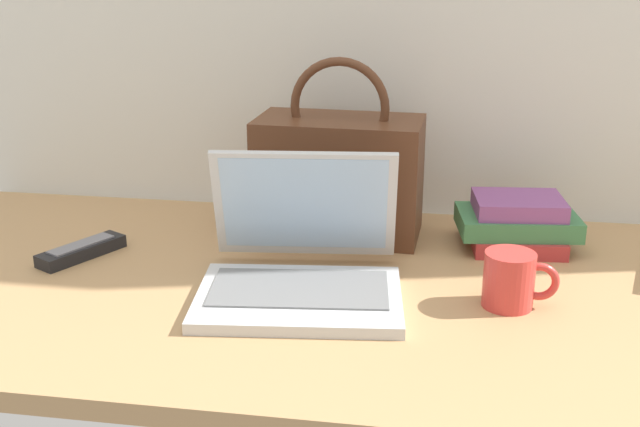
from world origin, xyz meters
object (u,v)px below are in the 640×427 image
(handbag, at_px, (339,174))
(book_stack, at_px, (517,223))
(laptop, at_px, (301,264))
(coffee_mug, at_px, (511,279))
(remote_control_far, at_px, (82,250))

(handbag, height_order, book_stack, handbag)
(book_stack, bearing_deg, laptop, -143.93)
(coffee_mug, bearing_deg, remote_control_far, 173.54)
(remote_control_far, xyz_separation_m, book_stack, (0.75, 0.17, 0.03))
(handbag, bearing_deg, coffee_mug, -42.33)
(laptop, xyz_separation_m, book_stack, (0.35, 0.25, -0.00))
(laptop, height_order, remote_control_far, laptop)
(remote_control_far, distance_m, handbag, 0.48)
(laptop, bearing_deg, remote_control_far, 168.97)
(coffee_mug, distance_m, handbag, 0.41)
(book_stack, bearing_deg, remote_control_far, -166.94)
(coffee_mug, bearing_deg, laptop, 179.42)
(laptop, xyz_separation_m, handbag, (0.02, 0.27, 0.07))
(coffee_mug, height_order, handbag, handbag)
(handbag, bearing_deg, book_stack, -2.64)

